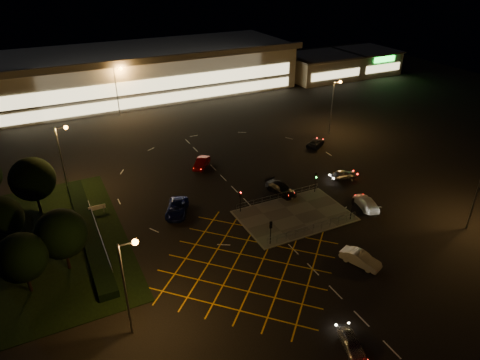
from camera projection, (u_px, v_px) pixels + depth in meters
name	position (u px, v px, depth m)	size (l,w,h in m)	color
ground	(274.00, 212.00, 57.27)	(180.00, 180.00, 0.00)	black
pedestrian_island	(294.00, 216.00, 56.44)	(14.00, 9.00, 0.12)	#4C4944
grass_verge	(46.00, 244.00, 51.07)	(18.00, 30.00, 0.08)	black
hedge	(88.00, 230.00, 52.81)	(2.00, 26.00, 1.00)	black
supermarket	(146.00, 71.00, 103.74)	(72.00, 26.50, 10.50)	beige
retail_unit_a	(320.00, 66.00, 116.37)	(18.80, 14.80, 6.35)	beige
retail_unit_b	(366.00, 61.00, 122.59)	(14.80, 14.80, 6.35)	beige
streetlight_sw	(128.00, 276.00, 36.27)	(1.78, 0.56, 10.03)	slate
streetlight_nw	(63.00, 150.00, 59.21)	(1.78, 0.56, 10.03)	slate
streetlight_ne	(334.00, 99.00, 79.52)	(1.78, 0.56, 10.03)	slate
streetlight_far_left	(118.00, 85.00, 88.39)	(1.78, 0.56, 10.03)	slate
streetlight_far_right	(279.00, 63.00, 105.57)	(1.78, 0.56, 10.03)	slate
signal_sw	(271.00, 228.00, 49.86)	(0.28, 0.30, 3.15)	black
signal_se	(352.00, 204.00, 54.54)	(0.28, 0.30, 3.15)	black
signal_nw	(240.00, 197.00, 56.17)	(0.28, 0.30, 3.15)	black
signal_ne	(316.00, 178.00, 60.85)	(0.28, 0.30, 3.15)	black
tree_a	(21.00, 258.00, 41.94)	(5.04, 5.04, 6.86)	black
tree_c	(33.00, 179.00, 55.08)	(5.76, 5.76, 7.84)	black
tree_e	(62.00, 234.00, 44.94)	(5.40, 5.40, 7.35)	black
car_near_silver	(351.00, 342.00, 37.42)	(1.52, 3.77, 1.28)	#A8A9AF
car_queue_white	(360.00, 259.00, 47.43)	(1.60, 4.59, 1.51)	silver
car_left_blue	(177.00, 208.00, 56.68)	(2.58, 5.60, 1.56)	#0E1654
car_far_dkgrey	(281.00, 189.00, 61.47)	(2.10, 5.16, 1.50)	black
car_right_silver	(343.00, 174.00, 65.50)	(1.61, 3.99, 1.36)	#98999E
car_circ_red	(201.00, 163.00, 68.89)	(1.58, 4.54, 1.50)	maroon
car_east_grey	(316.00, 143.00, 76.41)	(2.11, 4.58, 1.27)	black
car_approach_white	(366.00, 202.00, 58.09)	(2.06, 5.08, 1.47)	silver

